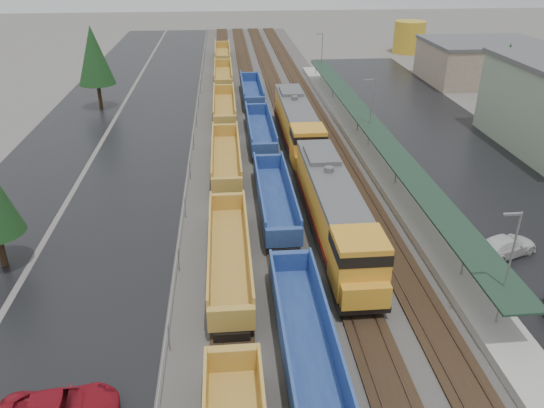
% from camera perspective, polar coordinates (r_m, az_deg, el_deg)
% --- Properties ---
extents(ballast_strip, '(20.00, 160.00, 0.08)m').
position_cam_1_polar(ballast_strip, '(67.07, 0.12, 8.47)').
color(ballast_strip, '#302D2B').
rests_on(ballast_strip, ground).
extents(trackbed, '(14.60, 160.00, 0.22)m').
position_cam_1_polar(trackbed, '(67.03, 0.12, 8.56)').
color(trackbed, black).
rests_on(trackbed, ground).
extents(west_parking_lot, '(10.00, 160.00, 0.02)m').
position_cam_1_polar(west_parking_lot, '(67.44, -12.80, 7.88)').
color(west_parking_lot, black).
rests_on(west_parking_lot, ground).
extents(west_road, '(9.00, 160.00, 0.02)m').
position_cam_1_polar(west_road, '(69.51, -21.05, 7.31)').
color(west_road, black).
rests_on(west_road, ground).
extents(east_commuter_lot, '(16.00, 100.00, 0.02)m').
position_cam_1_polar(east_commuter_lot, '(62.55, 18.70, 5.65)').
color(east_commuter_lot, black).
rests_on(east_commuter_lot, ground).
extents(station_platform, '(3.00, 80.00, 8.00)m').
position_cam_1_polar(station_platform, '(59.18, 10.28, 6.24)').
color(station_platform, '#9E9B93').
rests_on(station_platform, ground).
extents(chainlink_fence, '(0.08, 160.04, 2.02)m').
position_cam_1_polar(chainlink_fence, '(64.95, -8.23, 9.04)').
color(chainlink_fence, gray).
rests_on(chainlink_fence, ground).
extents(distant_hills, '(301.00, 140.00, 25.20)m').
position_cam_1_polar(distant_hills, '(221.06, 8.70, 20.85)').
color(distant_hills, '#445542').
rests_on(distant_hills, ground).
extents(tree_west_far, '(4.84, 4.84, 11.00)m').
position_cam_1_polar(tree_west_far, '(76.70, -18.62, 14.91)').
color(tree_west_far, '#332316').
rests_on(tree_west_far, ground).
extents(tree_east, '(4.40, 4.40, 10.00)m').
position_cam_1_polar(tree_east, '(71.65, 23.81, 12.79)').
color(tree_east, '#332316').
rests_on(tree_east, ground).
extents(locomotive_lead, '(3.25, 21.41, 4.85)m').
position_cam_1_polar(locomotive_lead, '(40.07, 6.74, -0.81)').
color(locomotive_lead, black).
rests_on(locomotive_lead, ground).
extents(locomotive_trail, '(3.25, 21.41, 4.85)m').
position_cam_1_polar(locomotive_trail, '(59.22, 2.76, 8.52)').
color(locomotive_trail, black).
rests_on(locomotive_trail, ground).
extents(well_string_yellow, '(2.79, 125.19, 2.48)m').
position_cam_1_polar(well_string_yellow, '(53.51, -4.96, 4.92)').
color(well_string_yellow, gold).
rests_on(well_string_yellow, ground).
extents(well_string_blue, '(2.78, 104.30, 2.46)m').
position_cam_1_polar(well_string_blue, '(37.16, 1.60, -5.36)').
color(well_string_blue, navy).
rests_on(well_string_blue, ground).
extents(storage_tank, '(6.23, 6.23, 6.23)m').
position_cam_1_polar(storage_tank, '(116.45, 14.53, 16.99)').
color(storage_tank, gold).
rests_on(storage_tank, ground).
extents(parked_car_east_c, '(3.88, 5.60, 1.50)m').
position_cam_1_polar(parked_car_east_c, '(42.51, 23.78, -4.16)').
color(parked_car_east_c, silver).
rests_on(parked_car_east_c, ground).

